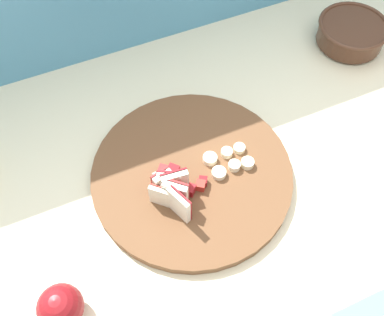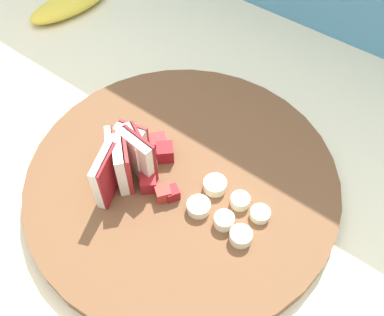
{
  "view_description": "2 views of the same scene",
  "coord_description": "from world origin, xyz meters",
  "px_view_note": "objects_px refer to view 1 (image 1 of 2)",
  "views": [
    {
      "loc": [
        -0.26,
        -0.41,
        1.64
      ],
      "look_at": [
        -0.08,
        -0.0,
        0.93
      ],
      "focal_mm": 41.12,
      "sensor_mm": 36.0,
      "label": 1
    },
    {
      "loc": [
        0.12,
        -0.25,
        1.35
      ],
      "look_at": [
        -0.08,
        0.01,
        0.9
      ],
      "focal_mm": 40.51,
      "sensor_mm": 36.0,
      "label": 2
    }
  ],
  "objects_px": {
    "apple_dice_pile": "(180,180)",
    "whole_apple": "(60,307)",
    "ceramic_bowl": "(352,32)",
    "cutting_board": "(192,175)",
    "apple_wedge_fan": "(171,189)",
    "banana_slice_rows": "(227,161)"
  },
  "relations": [
    {
      "from": "apple_dice_pile",
      "to": "whole_apple",
      "type": "height_order",
      "value": "whole_apple"
    },
    {
      "from": "apple_dice_pile",
      "to": "whole_apple",
      "type": "distance_m",
      "value": 0.31
    },
    {
      "from": "apple_dice_pile",
      "to": "ceramic_bowl",
      "type": "distance_m",
      "value": 0.58
    },
    {
      "from": "apple_dice_pile",
      "to": "whole_apple",
      "type": "bearing_deg",
      "value": -151.71
    },
    {
      "from": "cutting_board",
      "to": "whole_apple",
      "type": "relative_size",
      "value": 5.25
    },
    {
      "from": "cutting_board",
      "to": "apple_dice_pile",
      "type": "relative_size",
      "value": 4.54
    },
    {
      "from": "cutting_board",
      "to": "apple_wedge_fan",
      "type": "height_order",
      "value": "apple_wedge_fan"
    },
    {
      "from": "cutting_board",
      "to": "banana_slice_rows",
      "type": "xyz_separation_m",
      "value": [
        0.07,
        -0.01,
        0.02
      ]
    },
    {
      "from": "apple_wedge_fan",
      "to": "whole_apple",
      "type": "distance_m",
      "value": 0.27
    },
    {
      "from": "banana_slice_rows",
      "to": "apple_wedge_fan",
      "type": "bearing_deg",
      "value": -168.13
    },
    {
      "from": "apple_wedge_fan",
      "to": "banana_slice_rows",
      "type": "xyz_separation_m",
      "value": [
        0.13,
        0.03,
        -0.02
      ]
    },
    {
      "from": "apple_wedge_fan",
      "to": "apple_dice_pile",
      "type": "distance_m",
      "value": 0.04
    },
    {
      "from": "banana_slice_rows",
      "to": "ceramic_bowl",
      "type": "relative_size",
      "value": 0.54
    },
    {
      "from": "ceramic_bowl",
      "to": "whole_apple",
      "type": "distance_m",
      "value": 0.88
    },
    {
      "from": "banana_slice_rows",
      "to": "ceramic_bowl",
      "type": "distance_m",
      "value": 0.48
    },
    {
      "from": "apple_wedge_fan",
      "to": "banana_slice_rows",
      "type": "height_order",
      "value": "apple_wedge_fan"
    },
    {
      "from": "cutting_board",
      "to": "apple_dice_pile",
      "type": "xyz_separation_m",
      "value": [
        -0.03,
        -0.01,
        0.02
      ]
    },
    {
      "from": "ceramic_bowl",
      "to": "apple_dice_pile",
      "type": "bearing_deg",
      "value": -158.62
    },
    {
      "from": "cutting_board",
      "to": "ceramic_bowl",
      "type": "distance_m",
      "value": 0.55
    },
    {
      "from": "whole_apple",
      "to": "cutting_board",
      "type": "bearing_deg",
      "value": 27.64
    },
    {
      "from": "apple_dice_pile",
      "to": "banana_slice_rows",
      "type": "bearing_deg",
      "value": 2.05
    },
    {
      "from": "cutting_board",
      "to": "ceramic_bowl",
      "type": "height_order",
      "value": "ceramic_bowl"
    }
  ]
}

